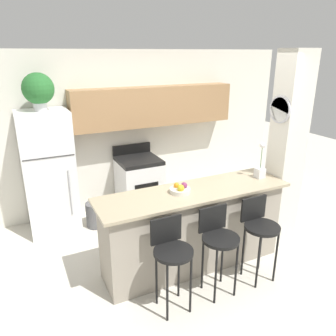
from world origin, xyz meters
TOP-DOWN VIEW (x-y plane):
  - ground_plane at (0.00, 0.00)m, footprint 14.00×14.00m
  - wall_back at (0.12, 1.97)m, footprint 5.60×0.38m
  - pillar_right at (1.35, -0.01)m, footprint 0.38×0.33m
  - counter_bar at (0.00, 0.00)m, footprint 2.31×0.65m
  - refrigerator at (-1.41, 1.68)m, footprint 0.69×0.64m
  - stove_range at (-0.06, 1.67)m, footprint 0.65×0.66m
  - bar_stool_left at (-0.55, -0.52)m, footprint 0.40×0.40m
  - bar_stool_mid at (0.00, -0.52)m, footprint 0.40×0.40m
  - bar_stool_right at (0.55, -0.52)m, footprint 0.40×0.40m
  - potted_plant_on_fridge at (-1.41, 1.68)m, footprint 0.41×0.41m
  - orchid_vase at (0.95, -0.00)m, footprint 0.11×0.11m
  - fruit_bowl at (-0.18, 0.02)m, footprint 0.24×0.24m
  - trash_bin at (-0.85, 1.47)m, footprint 0.28×0.28m

SIDE VIEW (x-z plane):
  - ground_plane at x=0.00m, z-range 0.00..0.00m
  - trash_bin at x=-0.85m, z-range 0.00..0.38m
  - stove_range at x=-0.06m, z-range -0.07..1.00m
  - counter_bar at x=0.00m, z-range 0.00..1.00m
  - bar_stool_left at x=-0.55m, z-range 0.17..1.14m
  - bar_stool_mid at x=0.00m, z-range 0.17..1.14m
  - bar_stool_right at x=0.55m, z-range 0.17..1.14m
  - refrigerator at x=-1.41m, z-range 0.00..1.77m
  - fruit_bowl at x=-0.18m, z-range 0.98..1.10m
  - orchid_vase at x=0.95m, z-range 0.90..1.36m
  - pillar_right at x=1.35m, z-range 0.01..2.56m
  - wall_back at x=0.12m, z-range 0.16..2.71m
  - potted_plant_on_fridge at x=-1.41m, z-range 1.80..2.29m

